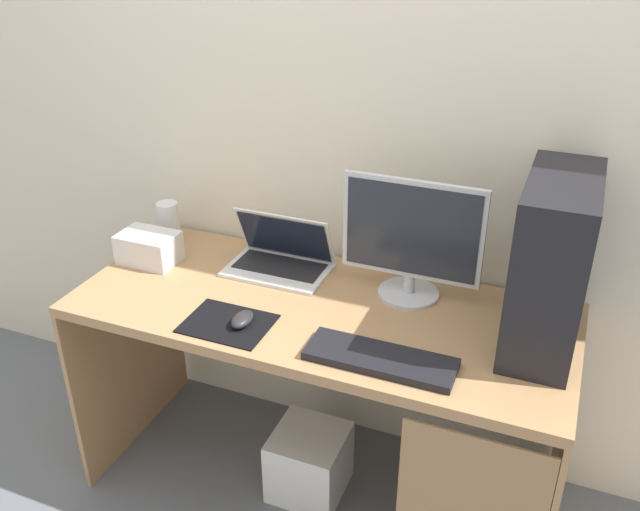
% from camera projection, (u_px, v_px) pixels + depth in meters
% --- Properties ---
extents(ground_plane, '(8.00, 8.00, 0.00)m').
position_uv_depth(ground_plane, '(320.00, 484.00, 2.52)').
color(ground_plane, slate).
extents(wall_back, '(4.00, 0.05, 2.60)m').
position_uv_depth(wall_back, '(364.00, 111.00, 2.21)').
color(wall_back, beige).
rests_on(wall_back, ground_plane).
extents(desk, '(1.58, 0.66, 0.77)m').
position_uv_depth(desk, '(324.00, 348.00, 2.21)').
color(desk, '#A37A51').
rests_on(desk, ground_plane).
extents(pc_tower, '(0.19, 0.43, 0.50)m').
position_uv_depth(pc_tower, '(551.00, 264.00, 1.88)').
color(pc_tower, black).
rests_on(pc_tower, desk).
extents(monitor, '(0.45, 0.20, 0.40)m').
position_uv_depth(monitor, '(411.00, 240.00, 2.12)').
color(monitor, '#B7BCC6').
rests_on(monitor, desk).
extents(laptop, '(0.35, 0.22, 0.20)m').
position_uv_depth(laptop, '(280.00, 258.00, 2.35)').
color(laptop, silver).
rests_on(laptop, desk).
extents(speaker, '(0.08, 0.08, 0.15)m').
position_uv_depth(speaker, '(169.00, 223.00, 2.52)').
color(speaker, silver).
rests_on(speaker, desk).
extents(projector, '(0.20, 0.14, 0.11)m').
position_uv_depth(projector, '(149.00, 248.00, 2.39)').
color(projector, silver).
rests_on(projector, desk).
extents(keyboard, '(0.42, 0.14, 0.02)m').
position_uv_depth(keyboard, '(380.00, 359.00, 1.89)').
color(keyboard, black).
rests_on(keyboard, desk).
extents(mousepad, '(0.26, 0.20, 0.00)m').
position_uv_depth(mousepad, '(228.00, 323.00, 2.06)').
color(mousepad, black).
rests_on(mousepad, desk).
extents(mouse_left, '(0.06, 0.10, 0.03)m').
position_uv_depth(mouse_left, '(242.00, 319.00, 2.05)').
color(mouse_left, '#232326').
rests_on(mouse_left, mousepad).
extents(subwoofer, '(0.25, 0.25, 0.25)m').
position_uv_depth(subwoofer, '(309.00, 462.00, 2.44)').
color(subwoofer, white).
rests_on(subwoofer, ground_plane).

